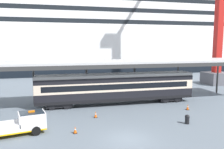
# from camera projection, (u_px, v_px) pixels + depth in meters

# --- Properties ---
(ground_plane) EXTENTS (400.00, 400.00, 0.00)m
(ground_plane) POSITION_uv_depth(u_px,v_px,m) (128.00, 139.00, 20.13)
(ground_plane) COLOR slate
(cruise_ship) EXTENTS (178.14, 22.20, 39.12)m
(cruise_ship) POSITION_uv_depth(u_px,v_px,m) (82.00, 25.00, 69.11)
(cruise_ship) COLOR black
(cruise_ship) RESTS_ON ground
(platform_canopy) EXTENTS (43.32, 6.09, 5.82)m
(platform_canopy) POSITION_uv_depth(u_px,v_px,m) (116.00, 63.00, 31.70)
(platform_canopy) COLOR silver
(platform_canopy) RESTS_ON ground
(train_carriage) EXTENTS (21.08, 2.81, 4.11)m
(train_carriage) POSITION_uv_depth(u_px,v_px,m) (117.00, 87.00, 31.70)
(train_carriage) COLOR black
(train_carriage) RESTS_ON ground
(service_truck) EXTENTS (5.50, 3.05, 2.02)m
(service_truck) POSITION_uv_depth(u_px,v_px,m) (21.00, 123.00, 21.20)
(service_truck) COLOR white
(service_truck) RESTS_ON ground
(traffic_cone_near) EXTENTS (0.36, 0.36, 0.67)m
(traffic_cone_near) POSITION_uv_depth(u_px,v_px,m) (75.00, 130.00, 21.37)
(traffic_cone_near) COLOR black
(traffic_cone_near) RESTS_ON ground
(traffic_cone_mid) EXTENTS (0.36, 0.36, 0.71)m
(traffic_cone_mid) POSITION_uv_depth(u_px,v_px,m) (96.00, 114.00, 25.98)
(traffic_cone_mid) COLOR black
(traffic_cone_mid) RESTS_ON ground
(traffic_cone_far) EXTENTS (0.36, 0.36, 0.69)m
(traffic_cone_far) POSITION_uv_depth(u_px,v_px,m) (188.00, 107.00, 29.04)
(traffic_cone_far) COLOR black
(traffic_cone_far) RESTS_ON ground
(quay_bollard) EXTENTS (0.48, 0.48, 0.96)m
(quay_bollard) POSITION_uv_depth(u_px,v_px,m) (187.00, 119.00, 23.92)
(quay_bollard) COLOR black
(quay_bollard) RESTS_ON ground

